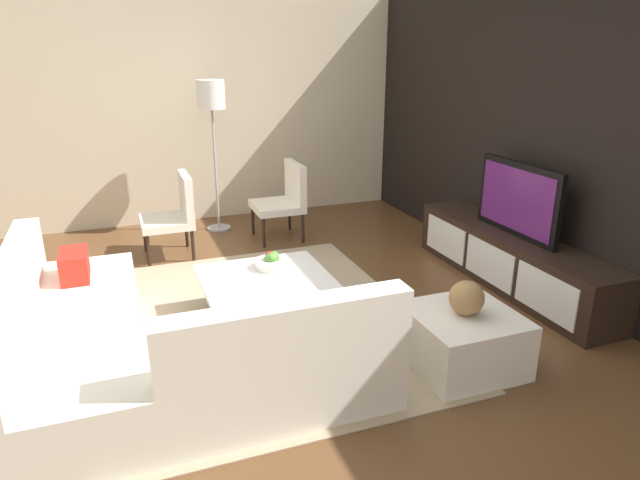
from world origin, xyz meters
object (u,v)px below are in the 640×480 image
accent_chair_near (175,211)px  sectional_couch (144,346)px  ottoman (463,340)px  accent_chair_far (285,196)px  coffee_table (267,298)px  fruit_bowl (272,261)px  decorative_ball (467,298)px  floor_lamp (211,105)px  media_console (511,260)px  television (518,199)px

accent_chair_near → sectional_couch: bearing=-16.2°
ottoman → accent_chair_far: bearing=-173.9°
coffee_table → fruit_bowl: (-0.18, 0.10, 0.23)m
ottoman → decorative_ball: (0.00, 0.00, 0.32)m
floor_lamp → coffee_table: bearing=-2.0°
coffee_table → fruit_bowl: fruit_bowl is taller
sectional_couch → accent_chair_far: 3.09m
sectional_couch → fruit_bowl: size_ratio=8.25×
ottoman → decorative_ball: 0.32m
accent_chair_near → fruit_bowl: (1.60, 0.59, -0.05)m
sectional_couch → accent_chair_far: size_ratio=2.66×
media_console → ottoman: bearing=-49.7°
television → floor_lamp: floor_lamp is taller
decorative_ball → ottoman: bearing=0.0°
accent_chair_near → floor_lamp: (-0.74, 0.57, 0.99)m
floor_lamp → ottoman: floor_lamp is taller
sectional_couch → accent_chair_far: bearing=145.6°
television → decorative_ball: (1.03, -1.21, -0.31)m
accent_chair_far → decorative_ball: accent_chair_far is taller
coffee_table → fruit_bowl: bearing=150.8°
ottoman → television: bearing=130.3°
television → floor_lamp: size_ratio=0.59×
decorative_ball → accent_chair_near: bearing=-151.6°
floor_lamp → accent_chair_near: bearing=-37.6°
sectional_couch → decorative_ball: 2.15m
sectional_couch → television: bearing=98.6°
fruit_bowl → decorative_ball: 1.64m
fruit_bowl → ottoman: bearing=36.9°
accent_chair_near → decorative_ball: 3.31m
coffee_table → decorative_ball: (1.13, 1.09, 0.32)m
media_console → ottoman: 1.59m
sectional_couch → floor_lamp: 3.51m
media_console → floor_lamp: size_ratio=1.34×
television → coffee_table: size_ratio=1.02×
sectional_couch → decorative_ball: sectional_couch is taller
media_console → decorative_ball: bearing=-49.7°
sectional_couch → accent_chair_near: size_ratio=2.66×
coffee_table → ottoman: ottoman is taller
accent_chair_near → decorative_ball: (2.91, 1.57, 0.03)m
television → coffee_table: bearing=-92.5°
fruit_bowl → accent_chair_near: bearing=-159.8°
coffee_table → ottoman: (1.13, 1.09, -0.00)m
floor_lamp → accent_chair_far: floor_lamp is taller
accent_chair_far → accent_chair_near: bearing=-92.3°
sectional_couch → fruit_bowl: 1.34m
accent_chair_far → floor_lamp: bearing=-140.6°
floor_lamp → sectional_couch: bearing=-18.9°
media_console → television: size_ratio=2.29×
floor_lamp → fruit_bowl: floor_lamp is taller
ottoman → decorative_ball: bearing=0.0°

